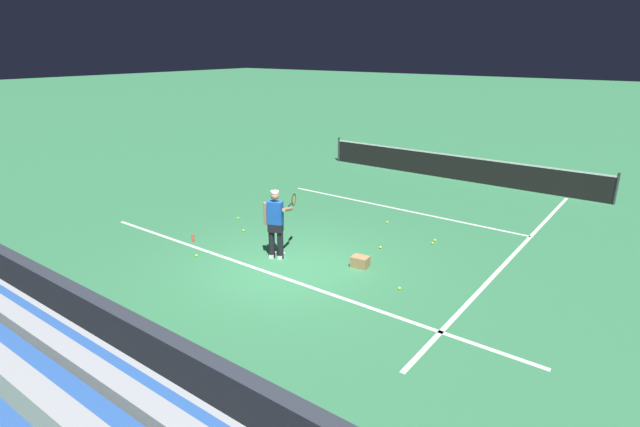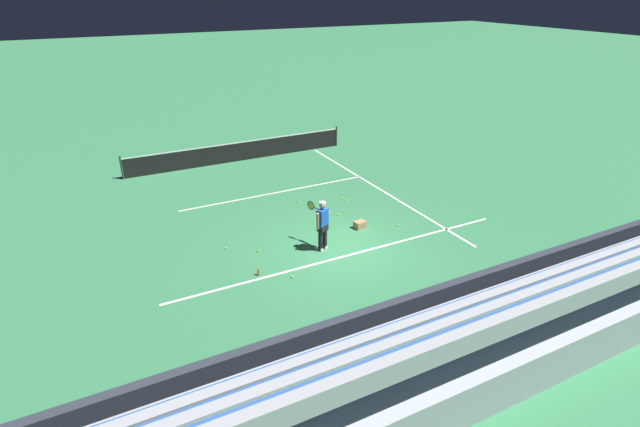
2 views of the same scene
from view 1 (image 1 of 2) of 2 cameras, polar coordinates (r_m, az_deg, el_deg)
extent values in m
plane|color=#337A4C|center=(11.90, -3.85, -6.08)|extent=(160.00, 160.00, 0.00)
cube|color=white|center=(11.57, -5.46, -6.89)|extent=(12.00, 0.10, 0.01)
cube|color=white|center=(13.49, 21.32, -4.32)|extent=(0.10, 12.00, 0.01)
cube|color=white|center=(16.19, 8.84, 0.53)|extent=(8.22, 0.10, 0.01)
cube|color=#2D333D|center=(9.08, -23.45, -12.18)|extent=(21.72, 0.24, 1.10)
cube|color=silver|center=(9.30, -23.60, -11.06)|extent=(2.80, 0.01, 0.44)
cube|color=#2D5BAD|center=(8.43, -29.89, -10.77)|extent=(20.22, 0.40, 0.12)
cube|color=#9EA3A8|center=(8.29, -31.82, -10.50)|extent=(20.64, 0.24, 0.45)
cylinder|color=black|center=(12.26, -5.54, -3.14)|extent=(0.15, 0.15, 0.88)
cylinder|color=black|center=(12.19, -4.56, -3.24)|extent=(0.15, 0.15, 0.88)
cube|color=white|center=(12.46, -5.39, -4.72)|extent=(0.21, 0.30, 0.09)
cube|color=white|center=(12.40, -4.43, -4.83)|extent=(0.21, 0.30, 0.09)
cube|color=black|center=(12.10, -5.10, -1.60)|extent=(0.40, 0.33, 0.20)
cube|color=#194CB2|center=(11.98, -5.15, 0.06)|extent=(0.41, 0.33, 0.58)
sphere|color=#A37556|center=(11.85, -5.19, 2.04)|extent=(0.21, 0.21, 0.21)
cylinder|color=white|center=(11.83, -5.20, 2.46)|extent=(0.20, 0.20, 0.05)
cylinder|color=#A37556|center=(12.07, -6.24, -0.03)|extent=(0.09, 0.09, 0.56)
cylinder|color=#A37556|center=(12.06, -3.74, 0.48)|extent=(0.30, 0.57, 0.24)
cylinder|color=black|center=(12.26, -3.40, 1.04)|extent=(0.14, 0.29, 0.03)
torus|color=black|center=(12.51, -3.02, 1.59)|extent=(0.14, 0.30, 0.31)
cylinder|color=#D6D14C|center=(12.51, -3.02, 1.59)|extent=(0.11, 0.25, 0.27)
cube|color=#A87F51|center=(11.86, 4.61, -5.51)|extent=(0.44, 0.35, 0.26)
sphere|color=#CCE533|center=(13.69, 13.00, -3.00)|extent=(0.07, 0.07, 0.07)
sphere|color=#CCE533|center=(14.20, -8.73, -1.94)|extent=(0.07, 0.07, 0.07)
sphere|color=#CCE533|center=(12.76, -13.94, -4.71)|extent=(0.07, 0.07, 0.07)
sphere|color=#CCE533|center=(10.94, 9.06, -8.45)|extent=(0.07, 0.07, 0.07)
sphere|color=#CCE533|center=(13.48, 12.72, -3.32)|extent=(0.07, 0.07, 0.07)
sphere|color=#CCE533|center=(15.24, -9.34, -0.52)|extent=(0.07, 0.07, 0.07)
sphere|color=#CCE533|center=(14.84, 7.69, -0.98)|extent=(0.07, 0.07, 0.07)
sphere|color=#CCE533|center=(12.98, 6.91, -3.87)|extent=(0.07, 0.07, 0.07)
cylinder|color=#EA4C33|center=(13.69, -14.34, -2.76)|extent=(0.07, 0.07, 0.22)
cylinder|color=#33383D|center=(22.68, 2.17, 7.34)|extent=(0.09, 0.09, 1.07)
cylinder|color=#33383D|center=(18.94, 30.77, 2.43)|extent=(0.09, 0.09, 1.07)
cube|color=black|center=(20.18, 15.19, 5.04)|extent=(11.00, 0.02, 0.91)
cube|color=white|center=(20.07, 15.31, 6.37)|extent=(11.00, 0.04, 0.05)
camera|label=2|loc=(15.37, -75.20, 17.22)|focal=28.00mm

